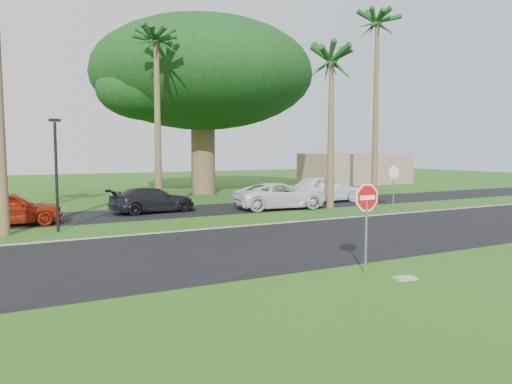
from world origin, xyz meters
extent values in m
plane|color=#235A16|center=(0.00, 0.00, 0.00)|extent=(120.00, 120.00, 0.00)
cube|color=black|center=(0.00, 2.00, 0.01)|extent=(120.00, 8.00, 0.02)
cube|color=black|center=(0.00, 12.50, 0.01)|extent=(120.00, 5.00, 0.02)
cube|color=gray|center=(0.00, 6.05, 0.03)|extent=(120.00, 0.12, 0.06)
cylinder|color=gray|center=(0.50, -3.00, 1.00)|extent=(0.07, 0.07, 2.00)
cylinder|color=white|center=(0.50, -3.00, 2.10)|extent=(1.05, 0.02, 1.05)
cylinder|color=red|center=(0.50, -3.00, 2.10)|extent=(0.90, 0.02, 0.90)
cube|color=white|center=(0.50, -3.00, 2.10)|extent=(0.50, 0.02, 0.12)
cylinder|color=gray|center=(12.00, 8.00, 1.00)|extent=(0.07, 0.07, 2.00)
cylinder|color=white|center=(12.00, 8.00, 2.10)|extent=(1.05, 0.02, 1.05)
cylinder|color=red|center=(12.00, 8.00, 2.10)|extent=(0.90, 0.02, 0.90)
cube|color=white|center=(12.00, 8.00, 2.10)|extent=(0.50, 0.02, 0.12)
cone|color=brown|center=(0.00, 14.00, 4.75)|extent=(0.44, 0.44, 9.50)
cone|color=brown|center=(9.00, 10.00, 4.25)|extent=(0.44, 0.44, 8.50)
cone|color=brown|center=(15.00, 13.00, 6.00)|extent=(0.44, 0.44, 12.00)
cylinder|color=brown|center=(6.00, 22.00, 3.00)|extent=(1.80, 1.80, 6.00)
ellipsoid|color=black|center=(6.00, 22.00, 9.00)|extent=(16.50, 16.50, 8.25)
cylinder|color=black|center=(-6.00, 8.50, 2.25)|extent=(0.12, 0.12, 4.50)
cube|color=black|center=(-6.00, 8.50, 4.58)|extent=(0.45, 0.25, 0.12)
cube|color=gray|center=(24.00, 26.00, 1.50)|extent=(10.00, 6.00, 3.00)
imported|color=maroon|center=(-7.76, 11.17, 0.77)|extent=(4.59, 1.98, 1.54)
imported|color=black|center=(-0.74, 12.71, 0.67)|extent=(4.81, 2.36, 1.35)
imported|color=white|center=(6.18, 10.92, 0.74)|extent=(5.58, 3.04, 1.49)
imported|color=white|center=(10.50, 12.62, 0.86)|extent=(5.13, 2.25, 1.72)
cube|color=#9B9B94|center=(1.04, -3.93, 0.03)|extent=(0.60, 0.44, 0.06)
camera|label=1|loc=(-8.46, -13.35, 3.39)|focal=35.00mm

